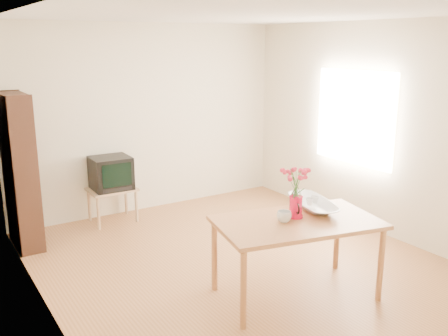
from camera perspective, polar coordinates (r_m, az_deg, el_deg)
room at (r=5.17m, az=2.03°, el=2.61°), size 4.50×4.50×4.50m
table at (r=4.68m, az=8.34°, el=-6.81°), size 1.63×1.14×0.75m
tv_stand at (r=6.79m, az=-12.67°, el=-2.88°), size 0.60×0.45×0.46m
bookshelf at (r=6.18m, az=-22.21°, el=-0.91°), size 0.28×0.70×1.80m
pitcher at (r=4.69m, az=8.18°, el=-4.51°), size 0.14×0.20×0.21m
flowers at (r=4.61m, az=8.31°, el=-1.33°), size 0.24×0.24×0.34m
mug at (r=4.57m, az=6.89°, el=-5.55°), size 0.18×0.18×0.10m
bowl at (r=4.94m, az=10.18°, el=-2.01°), size 0.60×0.60×0.46m
teacup_a at (r=4.93m, az=9.82°, el=-2.62°), size 0.09×0.09×0.06m
teacup_b at (r=5.00m, az=10.39°, el=-2.41°), size 0.09×0.09×0.06m
television at (r=6.72m, az=-12.85°, el=-0.48°), size 0.50×0.47×0.43m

